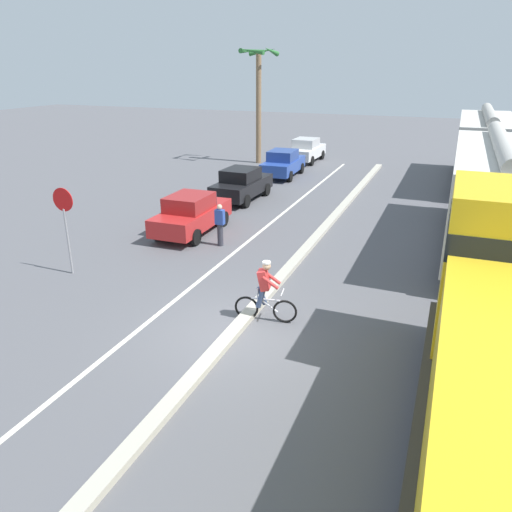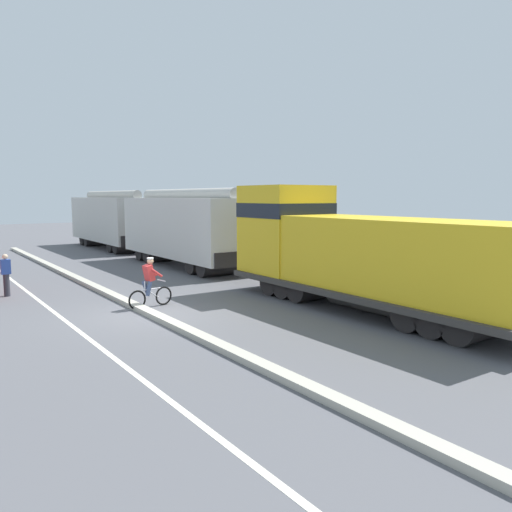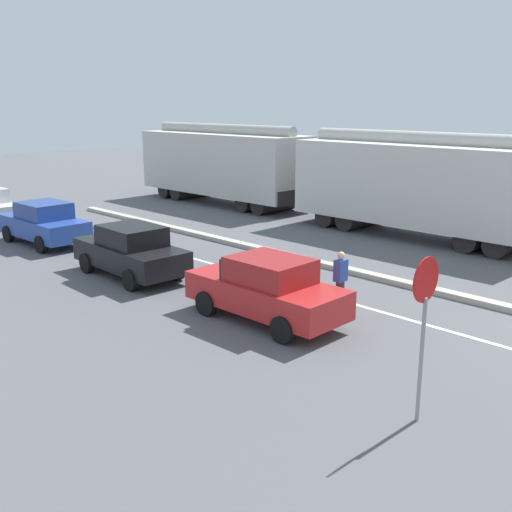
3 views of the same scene
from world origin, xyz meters
The scene contains 13 objects.
ground_plane centered at (0.00, 0.00, 0.00)m, with size 120.00×120.00×0.00m, color #56565B.
median_curb centered at (0.00, 6.00, 0.08)m, with size 0.36×36.00×0.16m, color #B2AD9E.
lane_stripe centered at (-2.40, 6.00, 0.00)m, with size 0.14×36.00×0.01m, color silver.
hopper_car_lead centered at (6.15, 9.21, 2.08)m, with size 2.90×10.60×4.18m.
hopper_car_middle centered at (6.15, 20.81, 2.08)m, with size 2.90×10.60×4.18m.
parked_car_red centered at (-4.94, 6.78, 0.82)m, with size 1.88×4.23×1.62m.
parked_car_black centered at (-5.14, 12.45, 0.82)m, with size 1.93×4.25×1.62m.
parked_car_blue centered at (-5.02, 18.56, 0.82)m, with size 1.94×4.25×1.62m.
parked_car_white centered at (-5.14, 23.96, 0.82)m, with size 1.91×4.24×1.62m.
cyclist centered at (0.48, 0.89, 0.82)m, with size 1.70×0.53×1.71m.
stop_sign centered at (-6.59, 1.59, 2.02)m, with size 0.76×0.08×2.88m.
palm_tree_near centered at (-8.13, 22.31, 5.22)m, with size 2.23×2.35×7.58m.
pedestrian_by_cars centered at (-3.20, 5.84, 0.85)m, with size 0.34×0.22×1.62m.
Camera 1 is at (4.67, -10.31, 6.48)m, focal length 35.00 mm.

